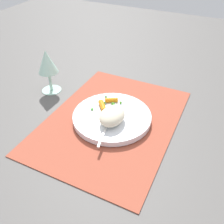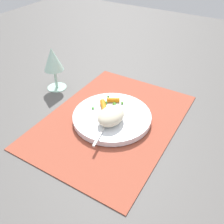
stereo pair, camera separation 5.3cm
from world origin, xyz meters
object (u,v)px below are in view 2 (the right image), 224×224
Objects in this scene: rice_mound at (111,116)px; plate at (112,117)px; wine_glass at (53,61)px; fork at (109,119)px; carrot_portion at (110,107)px.

plate is at bearing 26.15° from rice_mound.
wine_glass is at bearing 72.45° from rice_mound.
rice_mound reaches higher than fork.
plate is 0.03m from fork.
fork is at bearing -153.67° from carrot_portion.
plate is at bearing -139.41° from carrot_portion.
rice_mound is 0.59× the size of wine_glass.
fork is 1.24× the size of wine_glass.
fork reaches higher than plate.
rice_mound is at bearing -147.23° from carrot_portion.
rice_mound is 0.48× the size of fork.
plate is 2.79× the size of carrot_portion.
carrot_portion is (0.05, 0.03, -0.01)m from rice_mound.
rice_mound is at bearing -153.85° from plate.
fork is at bearing 69.80° from rice_mound.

